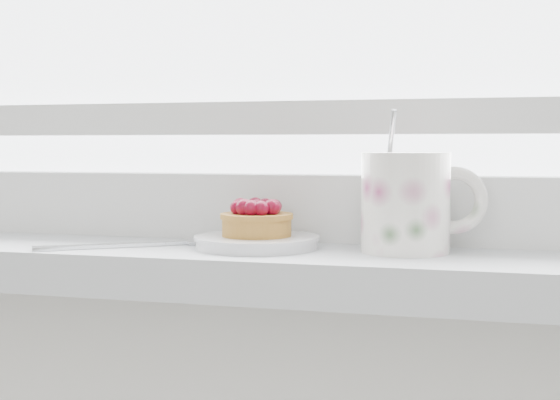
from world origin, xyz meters
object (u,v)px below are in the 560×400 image
(raspberry_tart, at_px, (257,219))
(floral_mug, at_px, (409,200))
(saucer, at_px, (257,242))
(fork, at_px, (146,244))

(raspberry_tart, distance_m, floral_mug, 0.15)
(saucer, distance_m, raspberry_tart, 0.02)
(fork, bearing_deg, raspberry_tart, 8.11)
(saucer, xyz_separation_m, fork, (-0.11, -0.02, -0.00))
(raspberry_tart, relative_size, floral_mug, 0.53)
(saucer, relative_size, raspberry_tart, 1.73)
(floral_mug, bearing_deg, fork, -174.25)
(raspberry_tart, bearing_deg, floral_mug, 3.96)
(raspberry_tart, distance_m, fork, 0.12)
(saucer, xyz_separation_m, floral_mug, (0.15, 0.01, 0.04))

